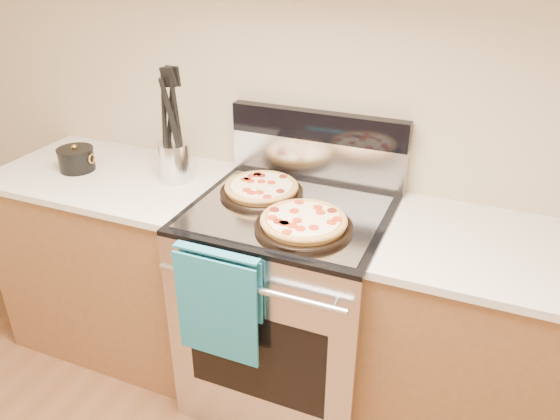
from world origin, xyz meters
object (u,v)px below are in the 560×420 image
at_px(utensil_crock, 175,162).
at_px(saucepan, 77,160).
at_px(range_body, 289,307).
at_px(pepperoni_pizza_back, 262,189).
at_px(pepperoni_pizza_front, 304,223).

height_order(utensil_crock, saucepan, utensil_crock).
bearing_deg(saucepan, range_body, -0.37).
bearing_deg(pepperoni_pizza_back, pepperoni_pizza_front, -37.93).
xyz_separation_m(pepperoni_pizza_back, utensil_crock, (-0.41, 0.02, 0.05)).
relative_size(range_body, pepperoni_pizza_front, 2.58).
relative_size(pepperoni_pizza_back, saucepan, 2.15).
height_order(range_body, saucepan, saucepan).
bearing_deg(saucepan, pepperoni_pizza_front, -6.83).
relative_size(utensil_crock, saucepan, 1.10).
distance_m(pepperoni_pizza_back, pepperoni_pizza_front, 0.33).
height_order(range_body, utensil_crock, utensil_crock).
distance_m(pepperoni_pizza_front, utensil_crock, 0.71).
bearing_deg(utensil_crock, pepperoni_pizza_front, -17.78).
relative_size(pepperoni_pizza_front, utensil_crock, 2.05).
bearing_deg(pepperoni_pizza_back, saucepan, -175.90).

